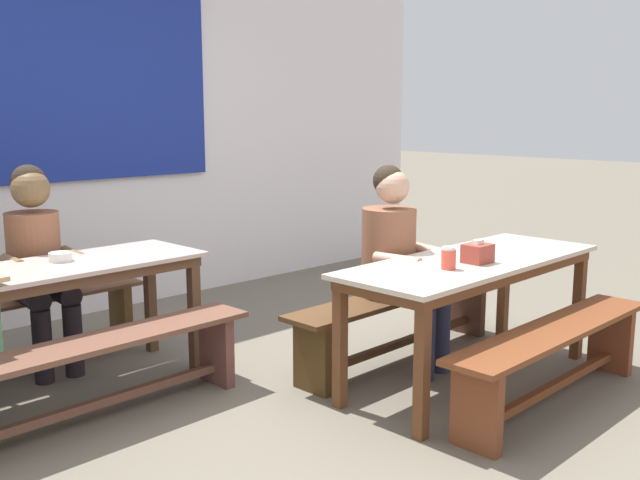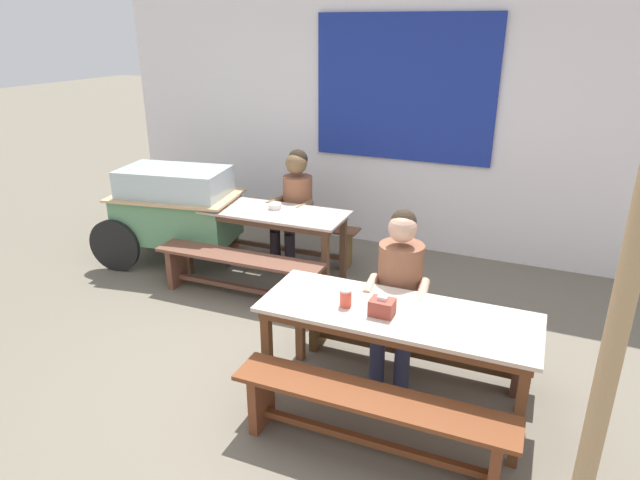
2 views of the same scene
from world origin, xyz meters
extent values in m
plane|color=#6C6455|center=(0.00, 0.00, 0.00)|extent=(40.00, 40.00, 0.00)
cube|color=white|center=(0.00, 2.74, 1.38)|extent=(7.21, 0.12, 2.77)
cube|color=navy|center=(-0.04, 2.65, 1.81)|extent=(1.97, 0.03, 1.53)
cube|color=#C1ABA1|center=(-1.03, 1.29, 0.72)|extent=(1.71, 0.65, 0.02)
cube|color=brown|center=(-1.03, 1.29, 0.67)|extent=(1.63, 0.59, 0.06)
cube|color=brown|center=(-0.27, 1.55, 0.32)|extent=(0.06, 0.06, 0.64)
cube|color=brown|center=(-0.26, 1.07, 0.32)|extent=(0.06, 0.06, 0.64)
cube|color=beige|center=(0.79, -0.20, 0.72)|extent=(1.80, 0.69, 0.03)
cube|color=brown|center=(0.79, -0.20, 0.67)|extent=(1.72, 0.63, 0.06)
cube|color=brown|center=(1.60, 0.09, 0.32)|extent=(0.06, 0.06, 0.64)
cube|color=brown|center=(1.61, -0.45, 0.32)|extent=(0.06, 0.06, 0.64)
cube|color=brown|center=(-0.03, 0.06, 0.32)|extent=(0.06, 0.06, 0.64)
cube|color=brown|center=(-0.02, -0.48, 0.32)|extent=(0.06, 0.06, 0.64)
cube|color=brown|center=(-1.05, 1.81, 0.42)|extent=(1.66, 0.29, 0.02)
cube|color=brown|center=(-0.34, 1.83, 0.21)|extent=(0.07, 0.21, 0.41)
cube|color=brown|center=(-1.05, 1.81, 0.10)|extent=(1.38, 0.08, 0.04)
cube|color=brown|center=(-1.02, 0.77, 0.42)|extent=(1.68, 0.35, 0.03)
cube|color=brown|center=(-0.30, 0.79, 0.20)|extent=(0.07, 0.26, 0.40)
cube|color=brown|center=(-1.02, 0.77, 0.10)|extent=(1.40, 0.08, 0.04)
cube|color=#4F331B|center=(0.78, 0.32, 0.42)|extent=(1.78, 0.34, 0.03)
cube|color=#4C2D21|center=(1.55, 0.34, 0.20)|extent=(0.06, 0.26, 0.40)
cube|color=#4A3318|center=(0.01, 0.31, 0.20)|extent=(0.06, 0.26, 0.40)
cube|color=#4F331B|center=(0.78, 0.32, 0.10)|extent=(1.50, 0.07, 0.04)
cube|color=brown|center=(0.80, -0.72, 0.42)|extent=(1.71, 0.33, 0.03)
cube|color=brown|center=(1.53, -0.70, 0.20)|extent=(0.06, 0.25, 0.40)
cube|color=brown|center=(0.07, -0.73, 0.20)|extent=(0.06, 0.25, 0.40)
cube|color=brown|center=(0.80, -0.72, 0.10)|extent=(1.42, 0.07, 0.04)
cylinder|color=black|center=(-1.02, 1.49, 0.22)|extent=(0.11, 0.11, 0.43)
cylinder|color=black|center=(-0.84, 1.48, 0.22)|extent=(0.11, 0.11, 0.43)
cylinder|color=black|center=(-1.00, 1.66, 0.48)|extent=(0.16, 0.37, 0.13)
cylinder|color=black|center=(-0.82, 1.64, 0.48)|extent=(0.16, 0.37, 0.13)
cylinder|color=brown|center=(-0.90, 1.82, 0.72)|extent=(0.31, 0.31, 0.48)
sphere|color=brown|center=(-0.90, 1.80, 1.10)|extent=(0.23, 0.23, 0.23)
sphere|color=#2D2319|center=(-0.90, 1.83, 1.14)|extent=(0.21, 0.21, 0.21)
cylinder|color=brown|center=(-1.09, 1.65, 0.70)|extent=(0.09, 0.31, 0.08)
cylinder|color=brown|center=(-0.74, 1.62, 0.70)|extent=(0.09, 0.31, 0.08)
cylinder|color=#2A2C46|center=(0.61, -0.01, 0.22)|extent=(0.11, 0.11, 0.43)
cylinder|color=#2A2C46|center=(0.79, 0.01, 0.22)|extent=(0.11, 0.11, 0.43)
cylinder|color=#2A2C46|center=(0.59, 0.15, 0.48)|extent=(0.18, 0.38, 0.13)
cylinder|color=#2A2C46|center=(0.77, 0.17, 0.48)|extent=(0.18, 0.38, 0.13)
cylinder|color=brown|center=(0.66, 0.32, 0.73)|extent=(0.33, 0.33, 0.51)
sphere|color=tan|center=(0.66, 0.30, 1.11)|extent=(0.20, 0.20, 0.20)
sphere|color=#2D2319|center=(0.66, 0.33, 1.15)|extent=(0.19, 0.19, 0.19)
cylinder|color=tan|center=(0.50, 0.12, 0.71)|extent=(0.11, 0.31, 0.07)
cylinder|color=tan|center=(0.87, 0.17, 0.71)|extent=(0.11, 0.31, 0.10)
cube|color=#9C3C30|center=(0.71, -0.28, 0.78)|extent=(0.15, 0.13, 0.10)
cube|color=white|center=(0.71, -0.28, 0.85)|extent=(0.06, 0.04, 0.02)
cylinder|color=#DF4B3A|center=(0.46, -0.27, 0.78)|extent=(0.08, 0.08, 0.10)
cylinder|color=white|center=(0.46, -0.27, 0.84)|extent=(0.07, 0.07, 0.02)
cylinder|color=silver|center=(-0.94, 1.36, 0.75)|extent=(0.13, 0.13, 0.05)
camera|label=1|loc=(-2.61, -2.47, 1.55)|focal=40.26mm
camera|label=2|loc=(1.60, -3.27, 2.45)|focal=31.02mm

